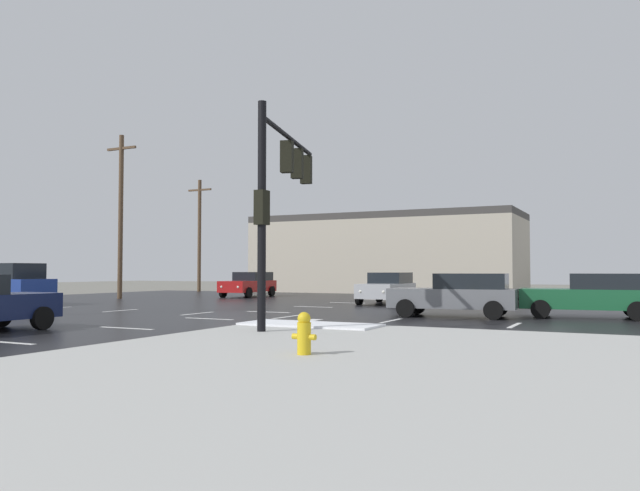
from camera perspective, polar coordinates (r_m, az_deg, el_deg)
ground_plane at (r=24.08m, az=-7.17°, el=-6.32°), size 120.00×120.00×0.00m
road_asphalt at (r=24.08m, az=-7.17°, el=-6.29°), size 44.00×44.00×0.02m
sidewalk_corner at (r=8.30m, az=17.68°, el=-13.56°), size 18.00×18.00×0.14m
snow_strip_curbside at (r=18.10m, az=-0.89°, el=-7.14°), size 4.00×1.60×0.06m
lane_markings at (r=22.28m, az=-6.54°, el=-6.59°), size 36.15×36.15×0.01m
traffic_signal_mast at (r=18.27m, az=-3.56°, el=5.83°), size 1.54×5.50×5.99m
fire_hydrant at (r=11.89m, az=-1.45°, el=-7.93°), size 0.48×0.26×0.79m
strip_building_background at (r=49.09m, az=6.03°, el=-0.77°), size 20.24×8.00×5.95m
sedan_red at (r=40.62m, az=-6.41°, el=-3.45°), size 2.24×4.62×1.58m
suv_blue at (r=34.22m, az=-26.41°, el=-3.06°), size 4.92×2.38×2.03m
sedan_silver at (r=32.10m, az=6.14°, el=-3.78°), size 2.17×4.60×1.58m
sedan_grey at (r=23.43m, az=12.33°, el=-4.31°), size 4.65×2.32×1.58m
sedan_green at (r=24.37m, az=23.41°, el=-4.09°), size 4.65×2.32×1.58m
utility_pole_far at (r=39.68m, az=-17.58°, el=2.81°), size 2.20×0.28×9.86m
utility_pole_distant at (r=51.39m, az=-10.85°, el=1.11°), size 2.20×0.28×8.97m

